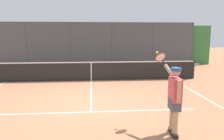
% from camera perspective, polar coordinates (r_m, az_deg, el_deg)
% --- Properties ---
extents(ground_plane, '(60.00, 60.00, 0.00)m').
position_cam_1_polar(ground_plane, '(7.74, -5.37, -8.64)').
color(ground_plane, '#B27551').
extents(court_line_markings, '(8.50, 8.62, 0.01)m').
position_cam_1_polar(court_line_markings, '(6.64, -5.42, -11.69)').
color(court_line_markings, white).
rests_on(court_line_markings, ground).
extents(fence_backdrop, '(18.28, 1.37, 3.20)m').
position_cam_1_polar(fence_backdrop, '(17.09, -5.29, 6.20)').
color(fence_backdrop, '#474C51').
rests_on(fence_backdrop, ground).
extents(tennis_net, '(10.92, 0.09, 1.07)m').
position_cam_1_polar(tennis_net, '(11.47, -5.32, -0.23)').
color(tennis_net, '#2D2D2D').
rests_on(tennis_net, ground).
extents(tennis_player, '(0.40, 1.38, 1.91)m').
position_cam_1_polar(tennis_player, '(5.42, 15.57, -6.38)').
color(tennis_player, black).
rests_on(tennis_player, ground).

